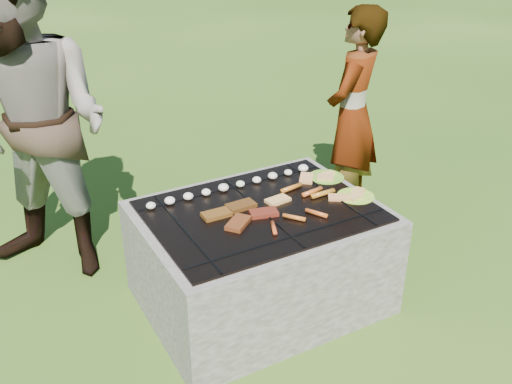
{
  "coord_description": "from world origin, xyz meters",
  "views": [
    {
      "loc": [
        -1.35,
        -2.38,
        2.12
      ],
      "look_at": [
        0.0,
        0.05,
        0.7
      ],
      "focal_mm": 40.0,
      "sensor_mm": 36.0,
      "label": 1
    }
  ],
  "objects_px": {
    "fire_pit": "(260,260)",
    "plate_near": "(356,196)",
    "bystander": "(36,127)",
    "cook": "(352,116)",
    "plate_far": "(326,177)"
  },
  "relations": [
    {
      "from": "plate_near",
      "to": "fire_pit",
      "type": "bearing_deg",
      "value": 167.77
    },
    {
      "from": "bystander",
      "to": "cook",
      "type": "bearing_deg",
      "value": 37.9
    },
    {
      "from": "plate_near",
      "to": "plate_far",
      "type": "bearing_deg",
      "value": 90.46
    },
    {
      "from": "plate_near",
      "to": "cook",
      "type": "xyz_separation_m",
      "value": [
        0.55,
        0.77,
        0.15
      ]
    },
    {
      "from": "bystander",
      "to": "plate_near",
      "type": "bearing_deg",
      "value": 11.08
    },
    {
      "from": "cook",
      "to": "bystander",
      "type": "relative_size",
      "value": 0.79
    },
    {
      "from": "plate_far",
      "to": "bystander",
      "type": "bearing_deg",
      "value": 153.09
    },
    {
      "from": "plate_far",
      "to": "plate_near",
      "type": "height_order",
      "value": "same"
    },
    {
      "from": "fire_pit",
      "to": "plate_near",
      "type": "xyz_separation_m",
      "value": [
        0.56,
        -0.12,
        0.33
      ]
    },
    {
      "from": "fire_pit",
      "to": "bystander",
      "type": "bearing_deg",
      "value": 135.59
    },
    {
      "from": "fire_pit",
      "to": "bystander",
      "type": "xyz_separation_m",
      "value": [
        -0.96,
        0.94,
        0.68
      ]
    },
    {
      "from": "plate_near",
      "to": "cook",
      "type": "distance_m",
      "value": 0.96
    },
    {
      "from": "plate_near",
      "to": "bystander",
      "type": "height_order",
      "value": "bystander"
    },
    {
      "from": "plate_far",
      "to": "cook",
      "type": "height_order",
      "value": "cook"
    },
    {
      "from": "fire_pit",
      "to": "cook",
      "type": "distance_m",
      "value": 1.37
    }
  ]
}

